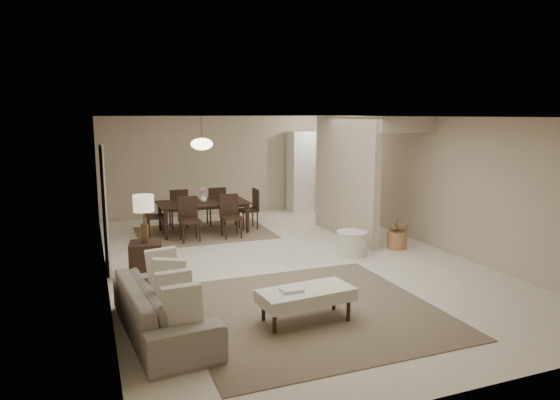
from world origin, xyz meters
name	(u,v)px	position (x,y,z in m)	size (l,w,h in m)	color
floor	(287,260)	(0.00, 0.00, 0.00)	(9.00, 9.00, 0.00)	beige
ceiling	(287,117)	(0.00, 0.00, 2.50)	(9.00, 9.00, 0.00)	white
back_wall	(221,166)	(0.00, 4.50, 1.25)	(6.00, 6.00, 0.00)	#B8A98B
left_wall	(102,201)	(-3.00, 0.00, 1.25)	(9.00, 9.00, 0.00)	#B8A98B
right_wall	(431,182)	(3.00, 0.00, 1.25)	(9.00, 9.00, 0.00)	#B8A98B
partition	(345,177)	(1.80, 1.25, 1.25)	(0.15, 2.50, 2.50)	#B8A98B
doorway	(104,209)	(-2.97, 0.60, 1.02)	(0.04, 0.90, 2.04)	black
pantry_cabinet	(311,171)	(2.35, 4.15, 1.05)	(1.20, 0.55, 2.10)	white
flush_light	(326,118)	(2.30, 3.20, 2.46)	(0.44, 0.44, 0.05)	white
living_rug	(310,310)	(-0.56, -2.21, 0.01)	(3.20, 3.20, 0.01)	brown
sofa	(163,308)	(-2.45, -2.21, 0.31)	(0.82, 2.11, 0.61)	gray
ottoman_bench	(306,296)	(-0.76, -2.51, 0.34)	(1.21, 0.64, 0.42)	beige
side_table	(146,259)	(-2.40, 0.04, 0.27)	(0.49, 0.49, 0.54)	black
table_lamp	(144,207)	(-2.40, 0.04, 1.11)	(0.32, 0.32, 0.76)	#4D3921
round_pouf	(352,243)	(1.23, -0.10, 0.22)	(0.56, 0.56, 0.43)	beige
wicker_basket	(397,240)	(2.27, 0.00, 0.16)	(0.37, 0.37, 0.32)	#93613B
dining_rug	(204,232)	(-0.91, 2.59, 0.01)	(2.80, 2.10, 0.01)	brown
dining_table	(204,218)	(-0.91, 2.59, 0.34)	(1.91, 1.07, 0.67)	black
dining_chairs	(204,212)	(-0.91, 2.59, 0.45)	(2.42, 1.75, 0.90)	black
vase	(203,198)	(-0.91, 2.59, 0.76)	(0.16, 0.16, 0.17)	white
yellow_mat	(354,228)	(2.33, 1.74, 0.01)	(0.85, 0.52, 0.01)	yellow
pendant_light	(202,144)	(-0.91, 2.59, 1.92)	(0.46, 0.46, 0.71)	#4D3921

